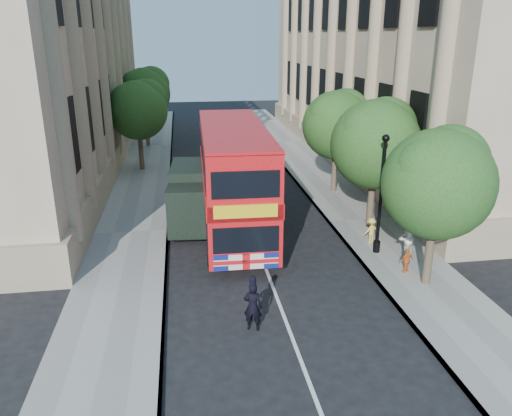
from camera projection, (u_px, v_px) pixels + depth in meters
name	position (u px, v px, depth m)	size (l,w,h in m)	color
ground	(294.00, 344.00, 15.47)	(120.00, 120.00, 0.00)	black
pavement_right	(361.00, 220.00, 25.60)	(3.50, 80.00, 0.12)	gray
pavement_left	(132.00, 233.00, 23.98)	(3.50, 80.00, 0.12)	gray
building_right	(408.00, 36.00, 36.86)	(12.00, 38.00, 18.00)	tan
building_left	(14.00, 36.00, 32.99)	(12.00, 38.00, 18.00)	tan
tree_right_near	(439.00, 178.00, 17.73)	(4.00, 4.00, 6.08)	#473828
tree_right_mid	(376.00, 139.00, 23.27)	(4.20, 4.20, 6.37)	#473828
tree_right_far	(337.00, 121.00, 28.91)	(4.00, 4.00, 6.15)	#473828
tree_left_far	(138.00, 107.00, 33.75)	(4.00, 4.00, 6.30)	#473828
tree_left_back	(145.00, 91.00, 41.14)	(4.20, 4.20, 6.65)	#473828
lamp_post	(381.00, 200.00, 20.95)	(0.32, 0.32, 5.16)	black
double_decker_bus	(234.00, 176.00, 23.51)	(3.16, 10.92, 5.01)	red
box_van	(193.00, 198.00, 24.51)	(2.50, 5.34, 2.97)	black
police_constable	(253.00, 307.00, 15.97)	(0.60, 0.40, 1.66)	black
woman_pedestrian	(405.00, 238.00, 20.90)	(0.86, 0.67, 1.77)	white
child_a	(407.00, 260.00, 19.70)	(0.60, 0.25, 1.02)	orange
child_b	(371.00, 231.00, 22.47)	(0.77, 0.44, 1.20)	#E8CA4F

